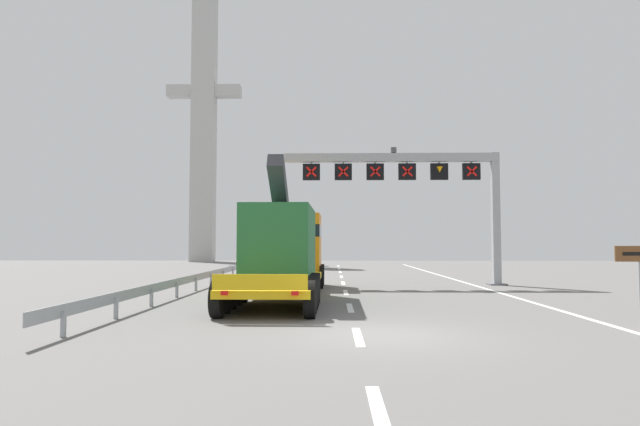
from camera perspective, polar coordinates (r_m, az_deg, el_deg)
The scene contains 8 objects.
ground at distance 13.29m, azimuth 6.49°, elevation -12.61°, with size 112.00×112.00×0.00m, color slate.
lane_markings at distance 29.92m, azimuth 2.45°, elevation -7.38°, with size 0.20×48.15×0.01m.
edge_line_right at distance 26.21m, azimuth 17.79°, elevation -7.82°, with size 0.20×63.00×0.01m, color silver.
overhead_lane_gantry at distance 29.37m, azimuth 10.25°, elevation 3.68°, with size 11.65×0.90×7.29m.
heavy_haul_truck_yellow at distance 23.32m, azimuth -3.46°, elevation -3.67°, with size 3.10×14.08×5.30m.
tourist_info_sign_brown at distance 21.61m, azimuth 30.60°, elevation -4.26°, with size 1.72×0.15×2.09m.
guardrail_left at distance 30.23m, azimuth -10.83°, elevation -6.23°, with size 0.13×36.93×0.76m.
bridge_pylon_distant at distance 68.62m, azimuth -12.11°, elevation 9.45°, with size 9.00×2.00×33.51m.
Camera 1 is at (-1.17, -13.06, 2.17)m, focal length 30.45 mm.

